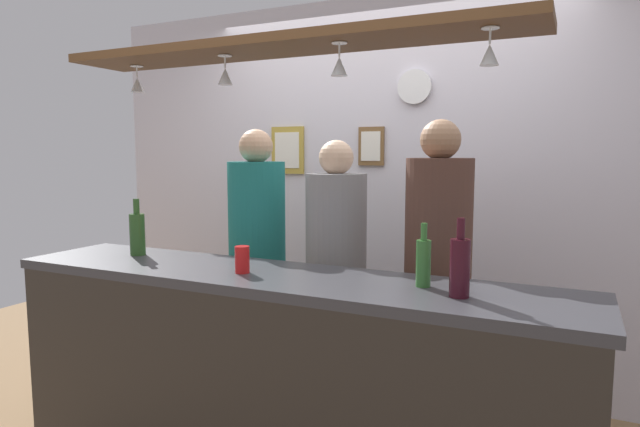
# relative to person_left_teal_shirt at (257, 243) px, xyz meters

# --- Properties ---
(back_wall) EXTENTS (4.40, 0.06, 2.60)m
(back_wall) POSITION_rel_person_left_teal_shirt_xyz_m (0.52, 0.79, 0.27)
(back_wall) COLOR silver
(back_wall) RESTS_ON ground_plane
(bar_counter) EXTENTS (2.70, 0.55, 1.02)m
(bar_counter) POSITION_rel_person_left_teal_shirt_xyz_m (0.52, -0.81, -0.34)
(bar_counter) COLOR #38383D
(bar_counter) RESTS_ON ground_plane
(overhead_glass_rack) EXTENTS (2.20, 0.36, 0.04)m
(overhead_glass_rack) POSITION_rel_person_left_teal_shirt_xyz_m (0.52, -0.61, 1.00)
(overhead_glass_rack) COLOR brown
(hanging_wineglass_far_left) EXTENTS (0.07, 0.07, 0.13)m
(hanging_wineglass_far_left) POSITION_rel_person_left_teal_shirt_xyz_m (-0.35, -0.57, 0.89)
(hanging_wineglass_far_left) COLOR silver
(hanging_wineglass_far_left) RESTS_ON overhead_glass_rack
(hanging_wineglass_left) EXTENTS (0.07, 0.07, 0.13)m
(hanging_wineglass_left) POSITION_rel_person_left_teal_shirt_xyz_m (0.23, -0.62, 0.89)
(hanging_wineglass_left) COLOR silver
(hanging_wineglass_left) RESTS_ON overhead_glass_rack
(hanging_wineglass_center_left) EXTENTS (0.07, 0.07, 0.13)m
(hanging_wineglass_center_left) POSITION_rel_person_left_teal_shirt_xyz_m (0.82, -0.66, 0.89)
(hanging_wineglass_center_left) COLOR silver
(hanging_wineglass_center_left) RESTS_ON overhead_glass_rack
(hanging_wineglass_center) EXTENTS (0.07, 0.07, 0.13)m
(hanging_wineglass_center) POSITION_rel_person_left_teal_shirt_xyz_m (1.41, -0.66, 0.89)
(hanging_wineglass_center) COLOR silver
(hanging_wineglass_center) RESTS_ON overhead_glass_rack
(person_left_teal_shirt) EXTENTS (0.34, 0.34, 1.70)m
(person_left_teal_shirt) POSITION_rel_person_left_teal_shirt_xyz_m (0.00, 0.00, 0.00)
(person_left_teal_shirt) COLOR #2D334C
(person_left_teal_shirt) RESTS_ON ground_plane
(person_middle_grey_shirt) EXTENTS (0.34, 0.34, 1.63)m
(person_middle_grey_shirt) POSITION_rel_person_left_teal_shirt_xyz_m (0.51, 0.00, -0.04)
(person_middle_grey_shirt) COLOR #2D334C
(person_middle_grey_shirt) RESTS_ON ground_plane
(person_right_brown_shirt) EXTENTS (0.34, 0.34, 1.73)m
(person_right_brown_shirt) POSITION_rel_person_left_teal_shirt_xyz_m (1.09, 0.00, 0.02)
(person_right_brown_shirt) COLOR #2D334C
(person_right_brown_shirt) RESTS_ON ground_plane
(bottle_beer_green_import) EXTENTS (0.06, 0.06, 0.26)m
(bottle_beer_green_import) POSITION_rel_person_left_teal_shirt_xyz_m (1.17, -0.60, 0.10)
(bottle_beer_green_import) COLOR #336B2D
(bottle_beer_green_import) RESTS_ON bar_counter
(bottle_champagne_green) EXTENTS (0.08, 0.08, 0.30)m
(bottle_champagne_green) POSITION_rel_person_left_teal_shirt_xyz_m (-0.38, -0.58, 0.11)
(bottle_champagne_green) COLOR #2D5623
(bottle_champagne_green) RESTS_ON bar_counter
(bottle_wine_dark_red) EXTENTS (0.08, 0.08, 0.30)m
(bottle_wine_dark_red) POSITION_rel_person_left_teal_shirt_xyz_m (1.33, -0.70, 0.11)
(bottle_wine_dark_red) COLOR #380F19
(bottle_wine_dark_red) RESTS_ON bar_counter
(drink_can) EXTENTS (0.07, 0.07, 0.12)m
(drink_can) POSITION_rel_person_left_teal_shirt_xyz_m (0.36, -0.70, 0.06)
(drink_can) COLOR red
(drink_can) RESTS_ON bar_counter
(picture_frame_caricature) EXTENTS (0.26, 0.02, 0.34)m
(picture_frame_caricature) POSITION_rel_person_left_teal_shirt_xyz_m (-0.20, 0.75, 0.56)
(picture_frame_caricature) COLOR #B29338
(picture_frame_caricature) RESTS_ON back_wall
(picture_frame_crest) EXTENTS (0.18, 0.02, 0.26)m
(picture_frame_crest) POSITION_rel_person_left_teal_shirt_xyz_m (0.44, 0.75, 0.58)
(picture_frame_crest) COLOR brown
(picture_frame_crest) RESTS_ON back_wall
(wall_clock) EXTENTS (0.22, 0.03, 0.22)m
(wall_clock) POSITION_rel_person_left_teal_shirt_xyz_m (0.74, 0.74, 0.96)
(wall_clock) COLOR white
(wall_clock) RESTS_ON back_wall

